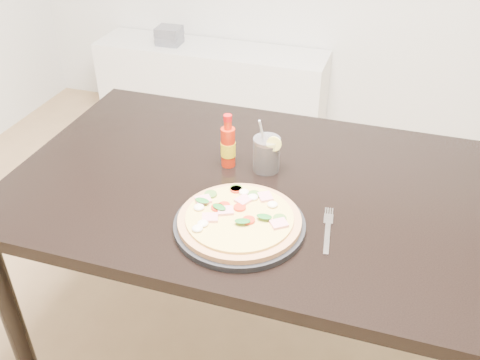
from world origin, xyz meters
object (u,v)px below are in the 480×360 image
(dining_table, at_px, (252,204))
(fork, at_px, (328,229))
(plate, at_px, (239,225))
(pizza, at_px, (239,218))
(media_console, at_px, (211,87))
(hot_sauce_bottle, at_px, (228,146))
(cola_cup, at_px, (267,155))

(dining_table, height_order, fork, fork)
(plate, height_order, fork, plate)
(dining_table, relative_size, pizza, 4.43)
(plate, distance_m, media_console, 2.06)
(media_console, bearing_deg, fork, -60.87)
(plate, distance_m, hot_sauce_bottle, 0.31)
(dining_table, xyz_separation_m, fork, (0.25, -0.15, 0.09))
(hot_sauce_bottle, height_order, media_console, hot_sauce_bottle)
(pizza, bearing_deg, dining_table, 97.24)
(dining_table, height_order, hot_sauce_bottle, hot_sauce_bottle)
(dining_table, distance_m, media_console, 1.84)
(cola_cup, height_order, fork, cola_cup)
(dining_table, height_order, media_console, dining_table)
(plate, bearing_deg, hot_sauce_bottle, 114.22)
(fork, distance_m, media_console, 2.10)
(pizza, distance_m, fork, 0.23)
(dining_table, bearing_deg, plate, -82.31)
(hot_sauce_bottle, relative_size, fork, 0.89)
(plate, bearing_deg, fork, 15.39)
(plate, distance_m, cola_cup, 0.29)
(dining_table, relative_size, plate, 4.14)
(dining_table, distance_m, cola_cup, 0.15)
(hot_sauce_bottle, distance_m, fork, 0.41)
(cola_cup, relative_size, media_console, 0.12)
(fork, bearing_deg, cola_cup, 127.54)
(hot_sauce_bottle, height_order, cola_cup, cola_cup)
(dining_table, distance_m, hot_sauce_bottle, 0.19)
(pizza, height_order, media_console, pizza)
(dining_table, distance_m, fork, 0.30)
(cola_cup, bearing_deg, fork, -45.15)
(dining_table, xyz_separation_m, plate, (0.03, -0.21, 0.09))
(plate, relative_size, fork, 1.79)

